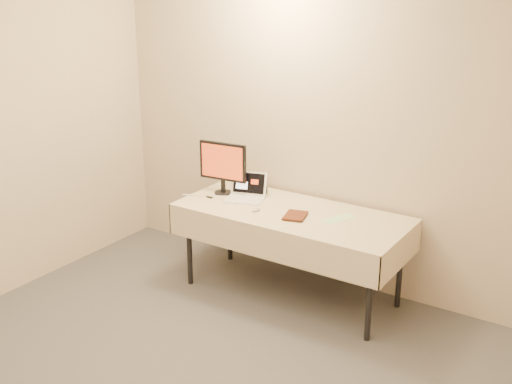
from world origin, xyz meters
The scene contains 9 objects.
back_wall centered at (0.00, 2.50, 1.35)m, with size 4.00×0.10×2.70m, color beige.
table centered at (0.00, 2.05, 0.68)m, with size 1.86×0.81×0.74m.
laptop centered at (-0.47, 2.10, 0.79)m, with size 0.37×0.36×0.21m.
monitor centered at (-0.71, 2.10, 1.00)m, with size 0.44×0.17×0.45m.
book centered at (0.01, 1.93, 0.85)m, with size 0.16×0.02×0.22m, color maroon.
alarm_clock centered at (-0.47, 2.29, 0.77)m, with size 0.14×0.06×0.06m.
clicker centered at (-0.24, 1.90, 0.75)m, with size 0.04×0.09×0.02m, color #B4B4B7.
paper_form centered at (0.38, 2.11, 0.74)m, with size 0.11×0.29×0.00m, color #B3E1B3.
usb_dongle centered at (-0.74, 1.95, 0.74)m, with size 0.06×0.02×0.01m, color black.
Camera 1 is at (2.37, -2.10, 2.55)m, focal length 45.00 mm.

